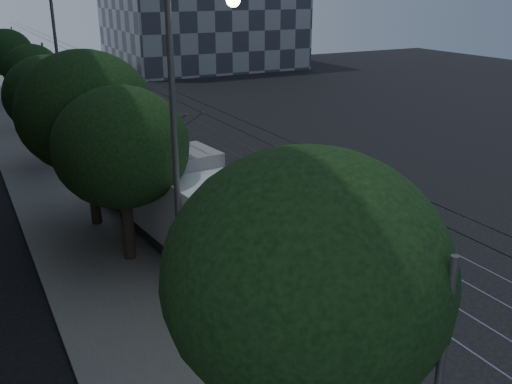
{
  "coord_description": "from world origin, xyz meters",
  "views": [
    {
      "loc": [
        -11.68,
        -15.49,
        9.87
      ],
      "look_at": [
        -1.14,
        4.28,
        1.78
      ],
      "focal_mm": 40.0,
      "sensor_mm": 36.0,
      "label": 1
    }
  ],
  "objects": [
    {
      "name": "tree_4",
      "position": [
        -6.5,
        27.67,
        4.35
      ],
      "size": [
        3.94,
        3.94,
        6.16
      ],
      "color": "#30241A",
      "rests_on": "ground"
    },
    {
      "name": "trolleybus",
      "position": [
        -4.1,
        1.65,
        1.79
      ],
      "size": [
        3.96,
        13.04,
        5.63
      ],
      "rotation": [
        0.0,
        0.0,
        0.1
      ],
      "color": "silver",
      "rests_on": "ground"
    },
    {
      "name": "tree_3",
      "position": [
        -7.0,
        17.76,
        4.2
      ],
      "size": [
        4.89,
        4.89,
        6.41
      ],
      "color": "#30241A",
      "rests_on": "ground"
    },
    {
      "name": "sidewalk",
      "position": [
        -7.5,
        20.0,
        0.07
      ],
      "size": [
        5.0,
        90.0,
        0.15
      ],
      "primitive_type": "cube",
      "color": "slate",
      "rests_on": "ground"
    },
    {
      "name": "tram_rails",
      "position": [
        2.5,
        20.0,
        0.01
      ],
      "size": [
        4.52,
        90.0,
        0.02
      ],
      "color": "gray",
      "rests_on": "ground"
    },
    {
      "name": "tree_0",
      "position": [
        -6.5,
        -7.75,
        4.86
      ],
      "size": [
        5.37,
        5.37,
        7.29
      ],
      "color": "#30241A",
      "rests_on": "ground"
    },
    {
      "name": "tree_5",
      "position": [
        -7.0,
        39.29,
        4.48
      ],
      "size": [
        4.47,
        4.47,
        6.51
      ],
      "color": "#30241A",
      "rests_on": "ground"
    },
    {
      "name": "car_white_c",
      "position": [
        -2.7,
        28.01,
        0.69
      ],
      "size": [
        2.48,
        4.44,
        1.39
      ],
      "primitive_type": "imported",
      "rotation": [
        0.0,
        0.0,
        -0.25
      ],
      "color": "white",
      "rests_on": "ground"
    },
    {
      "name": "streetlamp_far",
      "position": [
        -4.95,
        23.51,
        6.45
      ],
      "size": [
        2.58,
        0.44,
        10.78
      ],
      "color": "#4E4E50",
      "rests_on": "ground"
    },
    {
      "name": "car_white_a",
      "position": [
        -4.3,
        18.07,
        0.67
      ],
      "size": [
        2.43,
        4.18,
        1.34
      ],
      "primitive_type": "imported",
      "rotation": [
        0.0,
        0.0,
        0.23
      ],
      "color": "white",
      "rests_on": "ground"
    },
    {
      "name": "tree_1",
      "position": [
        -6.69,
        4.05,
        4.48
      ],
      "size": [
        4.86,
        4.86,
        6.69
      ],
      "color": "#30241A",
      "rests_on": "ground"
    },
    {
      "name": "ground",
      "position": [
        0.0,
        0.0,
        0.0
      ],
      "size": [
        120.0,
        120.0,
        0.0
      ],
      "primitive_type": "plane",
      "color": "black",
      "rests_on": "ground"
    },
    {
      "name": "streetlamp_near",
      "position": [
        -5.39,
        0.95,
        6.02
      ],
      "size": [
        2.42,
        0.44,
        10.0
      ],
      "color": "#4E4E50",
      "rests_on": "ground"
    },
    {
      "name": "overhead_wires",
      "position": [
        -4.97,
        20.0,
        3.47
      ],
      "size": [
        2.23,
        90.0,
        6.0
      ],
      "color": "black",
      "rests_on": "ground"
    },
    {
      "name": "pickup_silver",
      "position": [
        -4.3,
        8.0,
        0.93
      ],
      "size": [
        4.21,
        7.1,
        1.85
      ],
      "primitive_type": "imported",
      "rotation": [
        0.0,
        0.0,
        0.18
      ],
      "color": "#ABAEB3",
      "rests_on": "ground"
    },
    {
      "name": "tree_2",
      "position": [
        -7.0,
        8.09,
        5.04
      ],
      "size": [
        5.59,
        5.59,
        7.57
      ],
      "color": "#30241A",
      "rests_on": "ground"
    },
    {
      "name": "car_white_b",
      "position": [
        -4.18,
        20.42,
        0.77
      ],
      "size": [
        3.67,
        5.7,
        1.54
      ],
      "primitive_type": "imported",
      "rotation": [
        0.0,
        0.0,
        -0.31
      ],
      "color": "silver",
      "rests_on": "ground"
    },
    {
      "name": "car_white_d",
      "position": [
        -4.3,
        34.39,
        0.76
      ],
      "size": [
        2.95,
        4.77,
        1.52
      ],
      "primitive_type": "imported",
      "rotation": [
        0.0,
        0.0,
        0.28
      ],
      "color": "silver",
      "rests_on": "ground"
    }
  ]
}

